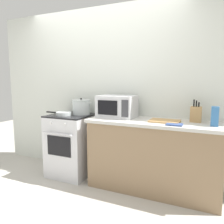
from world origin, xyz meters
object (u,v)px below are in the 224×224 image
at_px(stock_pot, 81,107).
at_px(frying_pan, 63,114).
at_px(pasta_box, 215,116).
at_px(stove, 72,145).
at_px(knife_block, 196,114).
at_px(cutting_board, 165,121).
at_px(oven_mitt, 174,124).
at_px(microwave, 117,106).

xyz_separation_m(stock_pot, frying_pan, (-0.19, -0.19, -0.08)).
bearing_deg(frying_pan, pasta_box, 2.05).
bearing_deg(stove, knife_block, 4.66).
distance_m(stock_pot, knife_block, 1.61).
bearing_deg(stove, cutting_board, 0.05).
height_order(frying_pan, oven_mitt, frying_pan).
relative_size(stove, cutting_board, 2.56).
xyz_separation_m(microwave, knife_block, (1.02, 0.06, -0.05)).
xyz_separation_m(frying_pan, cutting_board, (1.45, 0.10, -0.02)).
distance_m(cutting_board, pasta_box, 0.57).
relative_size(stove, microwave, 1.84).
height_order(stove, knife_block, knife_block).
relative_size(cutting_board, pasta_box, 1.64).
relative_size(microwave, pasta_box, 2.27).
relative_size(stock_pot, pasta_box, 1.58).
bearing_deg(cutting_board, pasta_box, -3.08).
xyz_separation_m(stove, microwave, (0.71, 0.08, 0.61)).
relative_size(stock_pot, oven_mitt, 1.94).
bearing_deg(stove, pasta_box, -0.85).
distance_m(microwave, oven_mitt, 0.86).
bearing_deg(frying_pan, stock_pot, 45.63).
bearing_deg(oven_mitt, cutting_board, 131.86).
relative_size(stove, stock_pot, 2.64).
relative_size(stock_pot, frying_pan, 0.83).
relative_size(stock_pot, microwave, 0.70).
distance_m(pasta_box, oven_mitt, 0.45).
bearing_deg(pasta_box, frying_pan, -177.95).
bearing_deg(pasta_box, knife_block, 141.20).
relative_size(stock_pot, knife_block, 1.26).
bearing_deg(microwave, pasta_box, -5.02).
bearing_deg(oven_mitt, stove, 174.07).
bearing_deg(pasta_box, stock_pot, 176.22).
distance_m(stock_pot, microwave, 0.59).
relative_size(knife_block, pasta_box, 1.25).
distance_m(frying_pan, oven_mitt, 1.59).
bearing_deg(stock_pot, stove, -144.61).
bearing_deg(pasta_box, cutting_board, 176.92).
bearing_deg(stove, stock_pot, 35.39).
bearing_deg(pasta_box, microwave, 174.98).
relative_size(frying_pan, microwave, 0.84).
bearing_deg(pasta_box, oven_mitt, -162.60).
bearing_deg(knife_block, pasta_box, -38.80).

